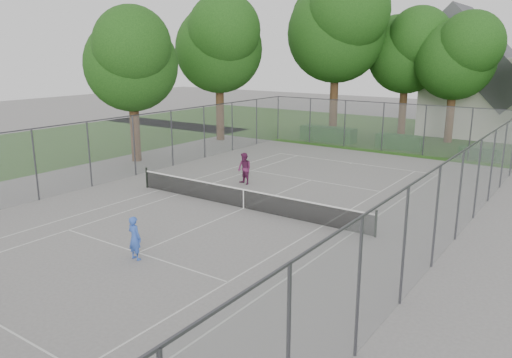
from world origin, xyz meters
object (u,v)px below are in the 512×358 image
Objects in this scene: house at (482,84)px; girl_player at (135,238)px; tennis_net at (244,198)px; woman_player at (244,169)px.

girl_player is (-3.76, -35.46, -3.61)m from house.
girl_player is (0.36, -6.82, 0.27)m from tennis_net.
house reaches higher than tennis_net.
tennis_net is 1.18× the size of house.
tennis_net is 6.84m from girl_player.
woman_player is at bearing 125.73° from tennis_net.
girl_player reaches higher than tennis_net.
woman_player is at bearing -104.94° from house.
woman_player is at bearing -70.56° from girl_player.
house is (4.12, 28.64, 3.88)m from tennis_net.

